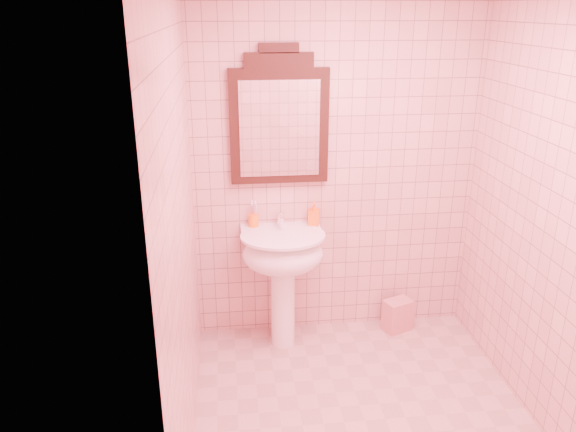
{
  "coord_description": "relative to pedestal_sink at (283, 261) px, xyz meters",
  "views": [
    {
      "loc": [
        -0.76,
        -2.63,
        2.32
      ],
      "look_at": [
        -0.4,
        0.55,
        1.11
      ],
      "focal_mm": 35.0,
      "sensor_mm": 36.0,
      "label": 1
    }
  ],
  "objects": [
    {
      "name": "mirror",
      "position": [
        0.0,
        0.2,
        0.94
      ],
      "size": [
        0.66,
        0.06,
        0.93
      ],
      "color": "black",
      "rests_on": "back_wall"
    },
    {
      "name": "back_wall",
      "position": [
        0.4,
        0.23,
        0.59
      ],
      "size": [
        2.0,
        0.02,
        2.5
      ],
      "primitive_type": "cube",
      "color": "#DDA49A",
      "rests_on": "floor"
    },
    {
      "name": "soap_dispenser",
      "position": [
        0.24,
        0.15,
        0.28
      ],
      "size": [
        0.09,
        0.1,
        0.17
      ],
      "primitive_type": "imported",
      "rotation": [
        0.0,
        0.0,
        -0.29
      ],
      "color": "orange",
      "rests_on": "pedestal_sink"
    },
    {
      "name": "toothbrush_cup",
      "position": [
        -0.19,
        0.17,
        0.25
      ],
      "size": [
        0.07,
        0.07,
        0.17
      ],
      "rotation": [
        0.0,
        0.0,
        0.15
      ],
      "color": "orange",
      "rests_on": "pedestal_sink"
    },
    {
      "name": "faucet",
      "position": [
        0.0,
        0.14,
        0.26
      ],
      "size": [
        0.04,
        0.16,
        0.11
      ],
      "color": "white",
      "rests_on": "pedestal_sink"
    },
    {
      "name": "towel",
      "position": [
        0.88,
        0.09,
        -0.54
      ],
      "size": [
        0.24,
        0.2,
        0.25
      ],
      "primitive_type": "cube",
      "rotation": [
        0.0,
        0.0,
        0.37
      ],
      "color": "tan",
      "rests_on": "floor"
    },
    {
      "name": "floor",
      "position": [
        0.4,
        -0.87,
        -0.66
      ],
      "size": [
        2.2,
        2.2,
        0.0
      ],
      "primitive_type": "plane",
      "color": "tan",
      "rests_on": "ground"
    },
    {
      "name": "pedestal_sink",
      "position": [
        0.0,
        0.0,
        0.0
      ],
      "size": [
        0.58,
        0.58,
        0.86
      ],
      "color": "white",
      "rests_on": "floor"
    }
  ]
}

